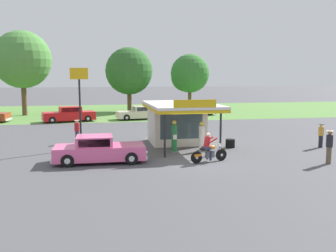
{
  "coord_description": "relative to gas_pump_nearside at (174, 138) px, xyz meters",
  "views": [
    {
      "loc": [
        -5.4,
        -19.17,
        4.51
      ],
      "look_at": [
        -0.79,
        3.94,
        1.4
      ],
      "focal_mm": 39.87,
      "sensor_mm": 36.0,
      "label": 1
    }
  ],
  "objects": [
    {
      "name": "ground_plane",
      "position": [
        0.73,
        -2.29,
        -0.89
      ],
      "size": [
        300.0,
        300.0,
        0.0
      ],
      "primitive_type": "plane",
      "color": "#4C4C51"
    },
    {
      "name": "grass_verge_strip",
      "position": [
        0.73,
        27.71,
        -0.89
      ],
      "size": [
        120.0,
        24.0,
        0.01
      ],
      "primitive_type": "cube",
      "color": "#56843D",
      "rests_on": "ground"
    },
    {
      "name": "service_station_kiosk",
      "position": [
        0.84,
        2.91,
        0.76
      ],
      "size": [
        4.19,
        6.73,
        3.26
      ],
      "color": "silver",
      "rests_on": "ground"
    },
    {
      "name": "gas_pump_nearside",
      "position": [
        0.0,
        0.0,
        0.0
      ],
      "size": [
        0.44,
        0.44,
        1.96
      ],
      "color": "slate",
      "rests_on": "ground"
    },
    {
      "name": "gas_pump_offside",
      "position": [
        1.68,
        -0.0,
        -0.06
      ],
      "size": [
        0.44,
        0.44,
        1.85
      ],
      "color": "slate",
      "rests_on": "ground"
    },
    {
      "name": "motorcycle_with_rider",
      "position": [
        1.26,
        -2.78,
        -0.24
      ],
      "size": [
        2.14,
        0.81,
        1.58
      ],
      "color": "black",
      "rests_on": "ground"
    },
    {
      "name": "featured_classic_sedan",
      "position": [
        -4.46,
        -1.68,
        -0.24
      ],
      "size": [
        4.97,
        2.06,
        1.43
      ],
      "color": "#E55993",
      "rests_on": "ground"
    },
    {
      "name": "parked_car_back_row_centre_left",
      "position": [
        7.14,
        21.21,
        -0.2
      ],
      "size": [
        5.11,
        2.12,
        1.51
      ],
      "color": "#B7B7BC",
      "rests_on": "ground"
    },
    {
      "name": "parked_car_back_row_centre",
      "position": [
        -7.15,
        17.35,
        -0.19
      ],
      "size": [
        5.54,
        2.95,
        1.52
      ],
      "color": "red",
      "rests_on": "ground"
    },
    {
      "name": "parked_car_back_row_centre_right",
      "position": [
        0.22,
        18.09,
        -0.25
      ],
      "size": [
        5.3,
        2.53,
        1.4
      ],
      "color": "beige",
      "rests_on": "ground"
    },
    {
      "name": "bystander_chatting_near_pumps",
      "position": [
        7.29,
        -4.41,
        0.06
      ],
      "size": [
        0.39,
        0.39,
        1.77
      ],
      "color": "brown",
      "rests_on": "ground"
    },
    {
      "name": "bystander_admiring_sedan",
      "position": [
        9.57,
        -0.24,
        -0.07
      ],
      "size": [
        0.34,
        0.34,
        1.55
      ],
      "color": "black",
      "rests_on": "ground"
    },
    {
      "name": "bystander_standing_back_lot",
      "position": [
        -5.84,
        4.54,
        -0.05
      ],
      "size": [
        0.35,
        0.35,
        1.6
      ],
      "color": "#2D3351",
      "rests_on": "ground"
    },
    {
      "name": "tree_oak_centre",
      "position": [
        -12.67,
        24.83,
        5.59
      ],
      "size": [
        6.66,
        6.66,
        9.84
      ],
      "color": "brown",
      "rests_on": "ground"
    },
    {
      "name": "tree_oak_far_left",
      "position": [
        8.36,
        29.15,
        3.93
      ],
      "size": [
        5.35,
        5.35,
        7.66
      ],
      "color": "brown",
      "rests_on": "ground"
    },
    {
      "name": "tree_oak_far_right",
      "position": [
        -0.07,
        27.35,
        4.35
      ],
      "size": [
        6.1,
        6.1,
        8.31
      ],
      "color": "brown",
      "rests_on": "ground"
    },
    {
      "name": "roadside_pole_sign",
      "position": [
        -5.51,
        2.26,
        2.54
      ],
      "size": [
        1.1,
        0.12,
        5.06
      ],
      "color": "black",
      "rests_on": "ground"
    },
    {
      "name": "spare_tire_stack",
      "position": [
        3.87,
        0.88,
        -0.62
      ],
      "size": [
        0.6,
        0.6,
        0.54
      ],
      "color": "black",
      "rests_on": "ground"
    }
  ]
}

